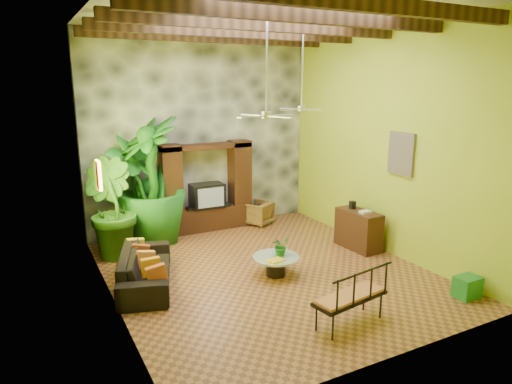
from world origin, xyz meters
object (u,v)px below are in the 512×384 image
tall_plant_c (151,181)px  ceiling_fan_back (302,99)px  sofa (146,268)px  tall_plant_b (110,209)px  side_console (358,230)px  ceiling_fan_front (267,103)px  iron_bench (353,294)px  wicker_armchair (258,213)px  tall_plant_a (134,189)px  coffee_table (276,263)px  green_bin (467,287)px  entertainment_center (207,194)px

tall_plant_c → ceiling_fan_back: bearing=-27.8°
sofa → tall_plant_b: tall_plant_b is taller
side_console → tall_plant_b: bearing=155.5°
ceiling_fan_front → iron_bench: ceiling_fan_front is taller
ceiling_fan_front → sofa: (-2.12, 0.89, -3.07)m
ceiling_fan_back → wicker_armchair: ceiling_fan_back is taller
wicker_armchair → tall_plant_c: (-2.91, -0.05, 1.20)m
ceiling_fan_back → iron_bench: 4.94m
ceiling_fan_back → tall_plant_c: size_ratio=0.62×
ceiling_fan_back → tall_plant_a: 4.47m
ceiling_fan_front → side_console: size_ratio=1.66×
tall_plant_b → coffee_table: (2.69, -2.58, -0.84)m
tall_plant_a → ceiling_fan_front: bearing=-63.8°
ceiling_fan_back → tall_plant_a: size_ratio=0.71×
ceiling_fan_front → green_bin: 4.88m
coffee_table → green_bin: size_ratio=2.11×
wicker_armchair → coffee_table: (-1.29, -3.19, -0.06)m
entertainment_center → tall_plant_c: size_ratio=0.79×
side_console → wicker_armchair: bearing=111.3°
sofa → wicker_armchair: bearing=-39.4°
ceiling_fan_back → green_bin: ceiling_fan_back is taller
ceiling_fan_back → ceiling_fan_front: bearing=-138.4°
sofa → tall_plant_a: 2.75m
iron_bench → side_console: bearing=39.6°
coffee_table → iron_bench: bearing=-88.1°
ceiling_fan_front → sofa: ceiling_fan_front is taller
coffee_table → entertainment_center: bearing=91.5°
wicker_armchair → side_console: (1.19, -2.73, 0.13)m
tall_plant_a → tall_plant_c: (0.37, -0.19, 0.21)m
tall_plant_a → tall_plant_c: bearing=-27.2°
ceiling_fan_front → green_bin: ceiling_fan_front is taller
tall_plant_a → tall_plant_c: 0.46m
sofa → iron_bench: size_ratio=1.68×
entertainment_center → ceiling_fan_front: ceiling_fan_front is taller
ceiling_fan_back → green_bin: size_ratio=4.20×
ceiling_fan_back → sofa: bearing=-169.8°
coffee_table → side_console: side_console is taller
wicker_armchair → tall_plant_a: 3.42m
tall_plant_b → side_console: size_ratio=1.97×
tall_plant_c → entertainment_center: bearing=10.8°
sofa → tall_plant_a: bearing=8.0°
ceiling_fan_front → side_console: bearing=11.6°
entertainment_center → coffee_table: bearing=-88.5°
tall_plant_a → green_bin: (4.54, -5.76, -1.11)m
ceiling_fan_front → tall_plant_c: bearing=112.2°
tall_plant_a → green_bin: size_ratio=5.89×
tall_plant_b → tall_plant_c: bearing=27.6°
sofa → iron_bench: iron_bench is taller
ceiling_fan_front → coffee_table: size_ratio=1.99×
entertainment_center → ceiling_fan_back: 3.50m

